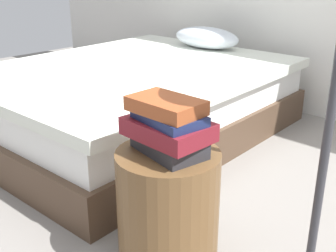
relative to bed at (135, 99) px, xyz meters
name	(u,v)px	position (x,y,z in m)	size (l,w,h in m)	color
bed	(135,99)	(0.00, 0.00, 0.00)	(1.62, 2.07, 0.62)	#4C3828
side_table	(168,208)	(1.09, -0.81, -0.01)	(0.38, 0.38, 0.46)	brown
book_charcoal	(170,145)	(1.09, -0.81, 0.25)	(0.26, 0.16, 0.06)	#28282D
book_maroon	(168,128)	(1.08, -0.81, 0.31)	(0.30, 0.20, 0.06)	maroon
book_navy	(169,117)	(1.10, -0.82, 0.36)	(0.25, 0.16, 0.03)	#19234C
book_rust	(167,106)	(1.09, -0.82, 0.40)	(0.25, 0.16, 0.05)	#994723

